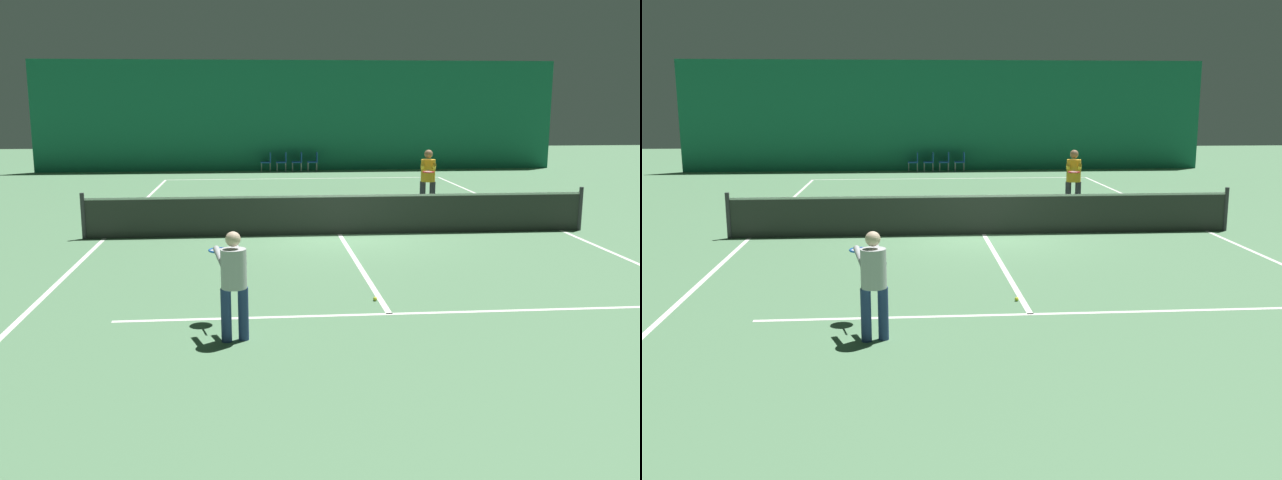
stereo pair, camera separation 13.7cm
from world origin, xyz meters
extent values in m
plane|color=#56845B|center=(0.00, 0.00, 0.00)|extent=(60.00, 60.00, 0.00)
cube|color=#196B4C|center=(0.00, 15.27, 2.40)|extent=(23.00, 0.12, 4.80)
cube|color=white|center=(0.00, 11.90, 0.00)|extent=(11.00, 0.10, 0.00)
cube|color=white|center=(0.00, 6.40, 0.00)|extent=(8.25, 0.10, 0.00)
cube|color=white|center=(0.00, -6.40, 0.00)|extent=(8.25, 0.10, 0.00)
cube|color=white|center=(-5.50, 0.00, 0.00)|extent=(0.10, 23.80, 0.00)
cube|color=white|center=(5.50, 0.00, 0.00)|extent=(0.10, 23.80, 0.00)
cube|color=white|center=(0.00, 0.00, 0.00)|extent=(0.10, 12.80, 0.00)
cube|color=#2D332D|center=(0.00, 0.00, 0.47)|extent=(11.90, 0.02, 0.95)
cube|color=white|center=(0.00, 0.00, 0.92)|extent=(11.90, 0.02, 0.05)
cylinder|color=#333338|center=(-5.95, 0.00, 0.53)|extent=(0.10, 0.10, 1.07)
cylinder|color=#333338|center=(5.95, 0.00, 0.53)|extent=(0.10, 0.10, 1.07)
cylinder|color=navy|center=(-2.41, -7.42, 0.37)|extent=(0.17, 0.17, 0.73)
cylinder|color=navy|center=(-2.19, -7.36, 0.37)|extent=(0.17, 0.17, 0.73)
cylinder|color=#B7B7BC|center=(-2.30, -7.39, 1.00)|extent=(0.42, 0.42, 0.53)
sphere|color=beige|center=(-2.30, -7.39, 1.40)|extent=(0.20, 0.20, 0.20)
cylinder|color=#B7B7BC|center=(-2.49, -7.19, 1.12)|extent=(0.21, 0.51, 0.21)
cylinder|color=#B7B7BC|center=(-2.22, -7.12, 1.12)|extent=(0.21, 0.51, 0.21)
cylinder|color=black|center=(-2.45, -6.77, 1.06)|extent=(0.10, 0.30, 0.03)
torus|color=#1951B2|center=(-2.52, -6.48, 1.06)|extent=(0.40, 0.40, 0.03)
cylinder|color=silver|center=(-2.52, -6.48, 1.06)|extent=(0.33, 0.33, 0.00)
cylinder|color=#2D2D38|center=(3.04, 3.16, 0.43)|extent=(0.20, 0.20, 0.86)
cylinder|color=#2D2D38|center=(2.78, 3.23, 0.43)|extent=(0.20, 0.20, 0.86)
cylinder|color=gold|center=(2.91, 3.20, 1.18)|extent=(0.49, 0.49, 0.63)
sphere|color=#936B4C|center=(2.91, 3.20, 1.65)|extent=(0.24, 0.24, 0.24)
cylinder|color=gold|center=(3.00, 2.88, 1.32)|extent=(0.24, 0.60, 0.25)
cylinder|color=gold|center=(2.69, 2.96, 1.32)|extent=(0.24, 0.60, 0.25)
cylinder|color=black|center=(2.74, 2.49, 1.24)|extent=(0.10, 0.30, 0.03)
torus|color=red|center=(2.67, 2.20, 1.24)|extent=(0.40, 0.40, 0.03)
cylinder|color=silver|center=(2.67, 2.20, 1.24)|extent=(0.33, 0.33, 0.00)
cylinder|color=#99999E|center=(-1.69, 14.91, 0.20)|extent=(0.03, 0.03, 0.39)
cylinder|color=#99999E|center=(-1.69, 14.53, 0.20)|extent=(0.03, 0.03, 0.39)
cylinder|color=#99999E|center=(-1.31, 14.91, 0.20)|extent=(0.03, 0.03, 0.39)
cylinder|color=#99999E|center=(-1.31, 14.53, 0.20)|extent=(0.03, 0.03, 0.39)
cube|color=#19479E|center=(-1.50, 14.72, 0.41)|extent=(0.44, 0.44, 0.05)
cube|color=#19479E|center=(-1.30, 14.72, 0.64)|extent=(0.04, 0.44, 0.40)
cylinder|color=#99999E|center=(-1.00, 14.91, 0.20)|extent=(0.03, 0.03, 0.39)
cylinder|color=#99999E|center=(-1.00, 14.53, 0.20)|extent=(0.03, 0.03, 0.39)
cylinder|color=#99999E|center=(-0.62, 14.91, 0.20)|extent=(0.03, 0.03, 0.39)
cylinder|color=#99999E|center=(-0.62, 14.53, 0.20)|extent=(0.03, 0.03, 0.39)
cube|color=#19479E|center=(-0.81, 14.72, 0.41)|extent=(0.44, 0.44, 0.05)
cube|color=#19479E|center=(-0.61, 14.72, 0.64)|extent=(0.04, 0.44, 0.40)
cylinder|color=#99999E|center=(-0.32, 14.91, 0.20)|extent=(0.03, 0.03, 0.39)
cylinder|color=#99999E|center=(-0.32, 14.53, 0.20)|extent=(0.03, 0.03, 0.39)
cylinder|color=#99999E|center=(0.06, 14.91, 0.20)|extent=(0.03, 0.03, 0.39)
cylinder|color=#99999E|center=(0.06, 14.53, 0.20)|extent=(0.03, 0.03, 0.39)
cube|color=#19479E|center=(-0.13, 14.72, 0.41)|extent=(0.44, 0.44, 0.05)
cube|color=#19479E|center=(0.07, 14.72, 0.64)|extent=(0.04, 0.44, 0.40)
cylinder|color=#99999E|center=(0.36, 14.91, 0.20)|extent=(0.03, 0.03, 0.39)
cylinder|color=#99999E|center=(0.36, 14.53, 0.20)|extent=(0.03, 0.03, 0.39)
cylinder|color=#99999E|center=(0.74, 14.91, 0.20)|extent=(0.03, 0.03, 0.39)
cylinder|color=#99999E|center=(0.74, 14.53, 0.20)|extent=(0.03, 0.03, 0.39)
cube|color=#19479E|center=(0.55, 14.72, 0.41)|extent=(0.44, 0.44, 0.05)
cube|color=#19479E|center=(0.75, 14.72, 0.64)|extent=(0.04, 0.44, 0.40)
sphere|color=#D1DB33|center=(-0.10, -5.67, 0.03)|extent=(0.07, 0.07, 0.07)
camera|label=1|loc=(-2.00, -16.61, 3.23)|focal=40.00mm
camera|label=2|loc=(-1.87, -16.62, 3.23)|focal=40.00mm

